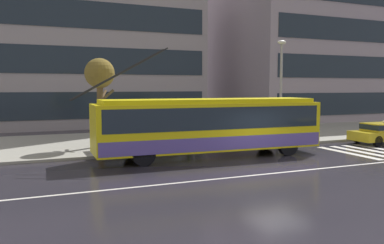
{
  "coord_description": "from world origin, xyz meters",
  "views": [
    {
      "loc": [
        -10.05,
        -14.33,
        3.47
      ],
      "look_at": [
        -2.83,
        2.92,
        1.8
      ],
      "focal_mm": 36.88,
      "sensor_mm": 36.0,
      "label": 1
    }
  ],
  "objects_px": {
    "pedestrian_walking_past": "(265,126)",
    "pedestrian_approaching_curb": "(190,118)",
    "pedestrian_at_shelter": "(145,121)",
    "trolleybus": "(210,125)",
    "bus_shelter": "(155,111)",
    "pedestrian_waiting_by_pole": "(123,117)",
    "street_lamp": "(281,81)",
    "street_tree_bare": "(100,77)"
  },
  "relations": [
    {
      "from": "pedestrian_walking_past",
      "to": "pedestrian_approaching_curb",
      "type": "bearing_deg",
      "value": 175.06
    },
    {
      "from": "pedestrian_at_shelter",
      "to": "pedestrian_approaching_curb",
      "type": "height_order",
      "value": "pedestrian_at_shelter"
    },
    {
      "from": "trolleybus",
      "to": "bus_shelter",
      "type": "xyz_separation_m",
      "value": [
        -1.69,
        3.65,
        0.55
      ]
    },
    {
      "from": "pedestrian_approaching_curb",
      "to": "pedestrian_waiting_by_pole",
      "type": "bearing_deg",
      "value": 155.72
    },
    {
      "from": "pedestrian_walking_past",
      "to": "pedestrian_waiting_by_pole",
      "type": "relative_size",
      "value": 0.81
    },
    {
      "from": "street_lamp",
      "to": "street_tree_bare",
      "type": "relative_size",
      "value": 1.25
    },
    {
      "from": "pedestrian_at_shelter",
      "to": "street_lamp",
      "type": "xyz_separation_m",
      "value": [
        8.5,
        -0.19,
        2.15
      ]
    },
    {
      "from": "pedestrian_approaching_curb",
      "to": "street_lamp",
      "type": "bearing_deg",
      "value": -3.95
    },
    {
      "from": "street_lamp",
      "to": "pedestrian_waiting_by_pole",
      "type": "bearing_deg",
      "value": 168.11
    },
    {
      "from": "bus_shelter",
      "to": "street_tree_bare",
      "type": "distance_m",
      "value": 3.56
    },
    {
      "from": "pedestrian_approaching_curb",
      "to": "street_lamp",
      "type": "height_order",
      "value": "street_lamp"
    },
    {
      "from": "pedestrian_waiting_by_pole",
      "to": "street_lamp",
      "type": "bearing_deg",
      "value": -11.89
    },
    {
      "from": "street_lamp",
      "to": "trolleybus",
      "type": "bearing_deg",
      "value": -156.68
    },
    {
      "from": "trolleybus",
      "to": "street_lamp",
      "type": "height_order",
      "value": "street_lamp"
    },
    {
      "from": "pedestrian_walking_past",
      "to": "street_tree_bare",
      "type": "height_order",
      "value": "street_tree_bare"
    },
    {
      "from": "trolleybus",
      "to": "street_tree_bare",
      "type": "distance_m",
      "value": 6.91
    },
    {
      "from": "street_tree_bare",
      "to": "pedestrian_at_shelter",
      "type": "bearing_deg",
      "value": -41.14
    },
    {
      "from": "pedestrian_at_shelter",
      "to": "street_tree_bare",
      "type": "xyz_separation_m",
      "value": [
        -2.06,
        1.8,
        2.35
      ]
    },
    {
      "from": "pedestrian_waiting_by_pole",
      "to": "street_lamp",
      "type": "relative_size",
      "value": 0.33
    },
    {
      "from": "trolleybus",
      "to": "pedestrian_at_shelter",
      "type": "distance_m",
      "value": 3.74
    },
    {
      "from": "trolleybus",
      "to": "street_lamp",
      "type": "bearing_deg",
      "value": 23.32
    },
    {
      "from": "street_lamp",
      "to": "pedestrian_walking_past",
      "type": "bearing_deg",
      "value": -179.65
    },
    {
      "from": "street_lamp",
      "to": "street_tree_bare",
      "type": "distance_m",
      "value": 10.75
    },
    {
      "from": "bus_shelter",
      "to": "street_tree_bare",
      "type": "bearing_deg",
      "value": 162.4
    },
    {
      "from": "bus_shelter",
      "to": "pedestrian_approaching_curb",
      "type": "height_order",
      "value": "bus_shelter"
    },
    {
      "from": "pedestrian_at_shelter",
      "to": "street_lamp",
      "type": "distance_m",
      "value": 8.77
    },
    {
      "from": "street_tree_bare",
      "to": "pedestrian_approaching_curb",
      "type": "bearing_deg",
      "value": -18.59
    },
    {
      "from": "pedestrian_walking_past",
      "to": "pedestrian_at_shelter",
      "type": "bearing_deg",
      "value": 178.51
    },
    {
      "from": "pedestrian_waiting_by_pole",
      "to": "street_tree_bare",
      "type": "xyz_separation_m",
      "value": [
        -1.27,
        0.03,
        2.22
      ]
    },
    {
      "from": "pedestrian_approaching_curb",
      "to": "pedestrian_walking_past",
      "type": "xyz_separation_m",
      "value": [
        4.75,
        -0.41,
        -0.57
      ]
    },
    {
      "from": "pedestrian_at_shelter",
      "to": "pedestrian_waiting_by_pole",
      "type": "distance_m",
      "value": 1.95
    },
    {
      "from": "pedestrian_walking_past",
      "to": "street_tree_bare",
      "type": "distance_m",
      "value": 10.09
    },
    {
      "from": "trolleybus",
      "to": "street_tree_bare",
      "type": "bearing_deg",
      "value": 135.07
    },
    {
      "from": "trolleybus",
      "to": "bus_shelter",
      "type": "bearing_deg",
      "value": 114.79
    },
    {
      "from": "trolleybus",
      "to": "pedestrian_walking_past",
      "type": "bearing_deg",
      "value": 27.79
    },
    {
      "from": "trolleybus",
      "to": "pedestrian_walking_past",
      "type": "distance_m",
      "value": 5.54
    },
    {
      "from": "pedestrian_at_shelter",
      "to": "street_tree_bare",
      "type": "distance_m",
      "value": 3.61
    },
    {
      "from": "pedestrian_at_shelter",
      "to": "street_lamp",
      "type": "height_order",
      "value": "street_lamp"
    },
    {
      "from": "trolleybus",
      "to": "pedestrian_walking_past",
      "type": "relative_size",
      "value": 7.43
    },
    {
      "from": "pedestrian_at_shelter",
      "to": "trolleybus",
      "type": "bearing_deg",
      "value": -47.7
    },
    {
      "from": "trolleybus",
      "to": "street_tree_bare",
      "type": "xyz_separation_m",
      "value": [
        -4.58,
        4.57,
        2.42
      ]
    },
    {
      "from": "trolleybus",
      "to": "pedestrian_approaching_curb",
      "type": "distance_m",
      "value": 2.99
    }
  ]
}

